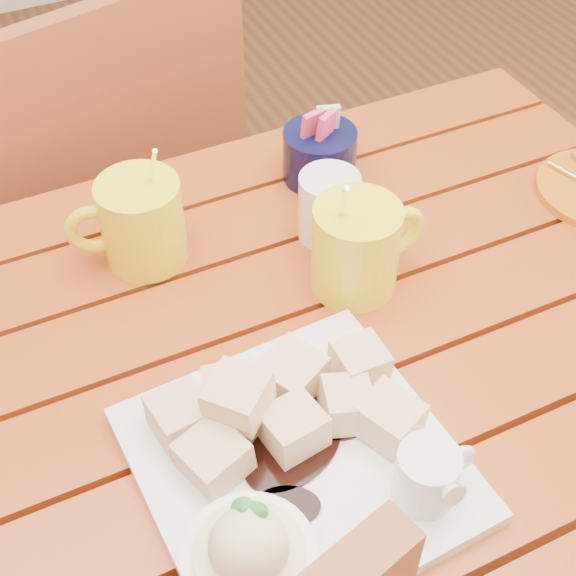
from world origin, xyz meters
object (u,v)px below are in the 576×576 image
table (262,429)px  chair_far (104,204)px  dessert_plate (290,474)px  coffee_mug_left (139,221)px  coffee_mug_right (358,246)px

table → chair_far: size_ratio=1.28×
table → dessert_plate: dessert_plate is taller
dessert_plate → coffee_mug_left: 0.37m
dessert_plate → coffee_mug_right: coffee_mug_right is taller
coffee_mug_left → chair_far: chair_far is taller
coffee_mug_right → chair_far: 0.64m
coffee_mug_right → table: bearing=-157.9°
coffee_mug_left → chair_far: bearing=98.8°
table → dessert_plate: bearing=-102.9°
coffee_mug_left → table: bearing=-64.0°
table → coffee_mug_left: (-0.05, 0.22, 0.16)m
coffee_mug_left → chair_far: size_ratio=0.18×
coffee_mug_left → coffee_mug_right: coffee_mug_right is taller
table → chair_far: bearing=92.4°
dessert_plate → coffee_mug_right: bearing=48.8°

